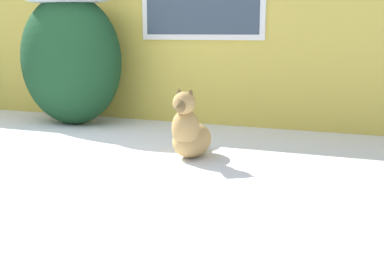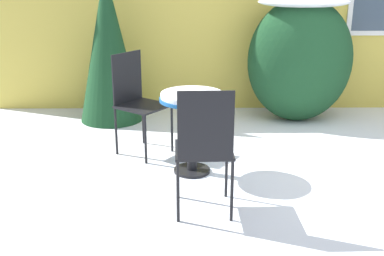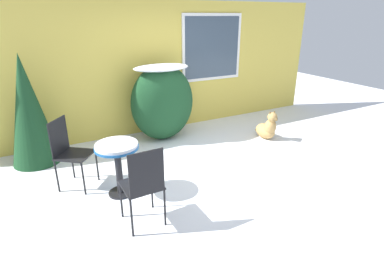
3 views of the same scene
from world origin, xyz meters
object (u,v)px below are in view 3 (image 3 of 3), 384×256
at_px(patio_table, 117,155).
at_px(dog, 267,128).
at_px(patio_chair_far_side, 144,183).
at_px(patio_chair_near_table, 69,150).

height_order(patio_table, dog, patio_table).
distance_m(patio_table, dog, 3.20).
height_order(patio_chair_far_side, dog, patio_chair_far_side).
bearing_deg(dog, patio_chair_near_table, -176.65).
height_order(patio_chair_near_table, dog, patio_chair_near_table).
bearing_deg(patio_chair_near_table, patio_chair_far_side, -117.03).
height_order(patio_table, patio_chair_near_table, patio_chair_near_table).
height_order(patio_chair_near_table, patio_chair_far_side, same).
bearing_deg(dog, patio_table, -166.86).
relative_size(patio_table, dog, 1.15).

